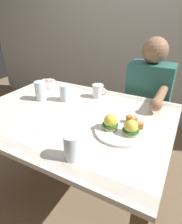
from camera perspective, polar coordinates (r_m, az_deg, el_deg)
name	(u,v)px	position (r m, az deg, el deg)	size (l,w,h in m)	color
ground_plane	(76,194)	(1.66, -4.53, -23.31)	(6.00, 6.00, 0.00)	#7F664C
back_wall	(144,11)	(2.43, 15.64, 27.27)	(4.80, 0.10, 2.60)	beige
dining_table	(72,127)	(1.23, -5.63, -4.59)	(1.20, 0.90, 0.74)	silver
eggs_benedict_plate	(121,128)	(0.99, 9.16, -4.70)	(0.27, 0.27, 0.09)	white
fruit_bowl	(48,84)	(1.61, -12.79, 8.33)	(0.12, 0.12, 0.06)	white
coffee_mug	(98,91)	(1.38, 2.15, 6.45)	(0.11, 0.08, 0.09)	white
fork	(49,126)	(1.06, -12.53, -4.26)	(0.11, 0.14, 0.00)	silver
water_glass_near	(72,148)	(0.81, -5.72, -10.74)	(0.07, 0.07, 0.12)	silver
water_glass_far	(41,92)	(1.38, -14.86, 5.92)	(0.08, 0.08, 0.13)	silver
water_glass_extra	(65,94)	(1.33, -7.78, 5.52)	(0.08, 0.08, 0.11)	silver
diner_person	(147,101)	(1.61, 16.57, 3.23)	(0.34, 0.54, 1.14)	#33333D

